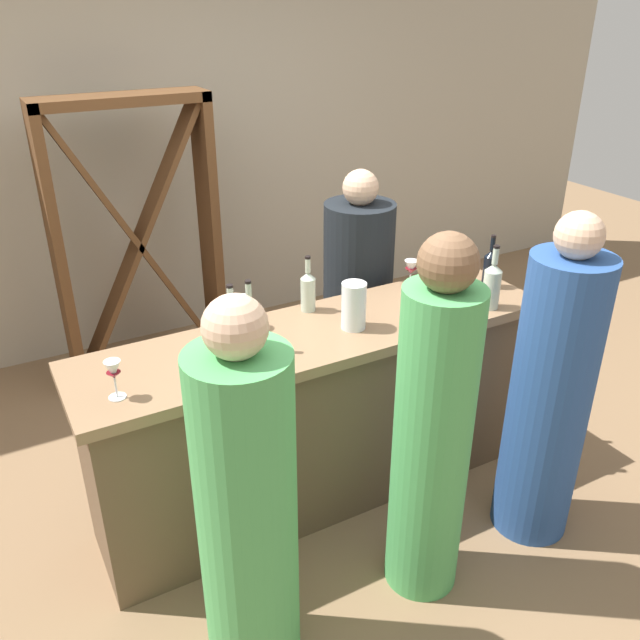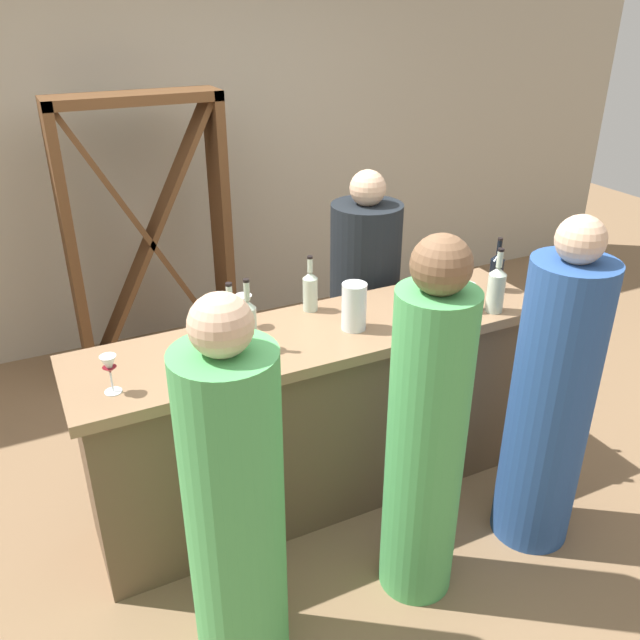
{
  "view_description": "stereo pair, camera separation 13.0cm",
  "coord_description": "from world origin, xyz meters",
  "px_view_note": "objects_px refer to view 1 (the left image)",
  "views": [
    {
      "loc": [
        -1.29,
        -2.34,
        2.32
      ],
      "look_at": [
        0.0,
        0.0,
        0.99
      ],
      "focal_mm": 37.11,
      "sensor_mm": 36.0,
      "label": 1
    },
    {
      "loc": [
        -1.18,
        -2.4,
        2.32
      ],
      "look_at": [
        0.0,
        0.0,
        0.99
      ],
      "focal_mm": 37.11,
      "sensor_mm": 36.0,
      "label": 2
    }
  ],
  "objects_px": {
    "wine_bottle_second_right_clear_pale": "(492,285)",
    "wine_glass_far_left": "(222,337)",
    "wine_bottle_rightmost_near_black": "(490,268)",
    "wine_glass_near_center": "(463,289)",
    "wine_glass_near_right": "(113,372)",
    "person_server_behind": "(357,309)",
    "person_right_guest": "(247,511)",
    "wine_glass_near_left": "(417,307)",
    "wine_rack": "(138,244)",
    "wine_bottle_center_clear_pale": "(308,290)",
    "wine_glass_far_center": "(243,306)",
    "person_left_guest": "(432,436)",
    "wine_bottle_leftmost_clear_pale": "(232,323)",
    "wine_bottle_second_left_clear_pale": "(250,325)",
    "wine_glass_far_right": "(411,269)",
    "water_pitcher": "(354,306)",
    "person_center_guest": "(550,396)"
  },
  "relations": [
    {
      "from": "water_pitcher",
      "to": "wine_glass_far_left",
      "type": "bearing_deg",
      "value": 178.87
    },
    {
      "from": "wine_glass_far_left",
      "to": "wine_glass_far_center",
      "type": "relative_size",
      "value": 0.95
    },
    {
      "from": "wine_glass_near_left",
      "to": "wine_rack",
      "type": "bearing_deg",
      "value": 112.76
    },
    {
      "from": "wine_glass_near_center",
      "to": "person_right_guest",
      "type": "xyz_separation_m",
      "value": [
        -1.39,
        -0.56,
        -0.33
      ]
    },
    {
      "from": "wine_bottle_leftmost_clear_pale",
      "to": "person_center_guest",
      "type": "xyz_separation_m",
      "value": [
        1.18,
        -0.74,
        -0.33
      ]
    },
    {
      "from": "wine_glass_far_left",
      "to": "wine_bottle_leftmost_clear_pale",
      "type": "bearing_deg",
      "value": 49.3
    },
    {
      "from": "person_center_guest",
      "to": "wine_glass_near_right",
      "type": "bearing_deg",
      "value": 81.45
    },
    {
      "from": "wine_rack",
      "to": "wine_bottle_rightmost_near_black",
      "type": "bearing_deg",
      "value": -49.59
    },
    {
      "from": "wine_bottle_second_left_clear_pale",
      "to": "wine_glass_far_center",
      "type": "bearing_deg",
      "value": 75.04
    },
    {
      "from": "wine_bottle_second_right_clear_pale",
      "to": "wine_glass_far_left",
      "type": "height_order",
      "value": "wine_bottle_second_right_clear_pale"
    },
    {
      "from": "wine_bottle_center_clear_pale",
      "to": "wine_glass_near_right",
      "type": "distance_m",
      "value": 1.05
    },
    {
      "from": "wine_bottle_second_left_clear_pale",
      "to": "wine_glass_near_right",
      "type": "height_order",
      "value": "wine_bottle_second_left_clear_pale"
    },
    {
      "from": "wine_bottle_center_clear_pale",
      "to": "wine_glass_near_right",
      "type": "bearing_deg",
      "value": -161.82
    },
    {
      "from": "wine_glass_near_left",
      "to": "person_left_guest",
      "type": "distance_m",
      "value": 0.63
    },
    {
      "from": "wine_glass_near_left",
      "to": "wine_glass_near_right",
      "type": "bearing_deg",
      "value": 176.16
    },
    {
      "from": "wine_glass_near_right",
      "to": "person_right_guest",
      "type": "distance_m",
      "value": 0.72
    },
    {
      "from": "wine_bottle_center_clear_pale",
      "to": "wine_glass_near_left",
      "type": "relative_size",
      "value": 1.75
    },
    {
      "from": "wine_rack",
      "to": "wine_glass_far_center",
      "type": "bearing_deg",
      "value": -85.98
    },
    {
      "from": "wine_glass_far_left",
      "to": "wine_bottle_center_clear_pale",
      "type": "bearing_deg",
      "value": 25.03
    },
    {
      "from": "wine_glass_near_right",
      "to": "person_left_guest",
      "type": "distance_m",
      "value": 1.25
    },
    {
      "from": "wine_glass_near_left",
      "to": "wine_glass_far_right",
      "type": "height_order",
      "value": "wine_glass_near_left"
    },
    {
      "from": "wine_bottle_second_left_clear_pale",
      "to": "wine_bottle_rightmost_near_black",
      "type": "bearing_deg",
      "value": 1.36
    },
    {
      "from": "person_server_behind",
      "to": "wine_bottle_rightmost_near_black",
      "type": "bearing_deg",
      "value": 18.93
    },
    {
      "from": "wine_glass_near_left",
      "to": "wine_glass_far_center",
      "type": "xyz_separation_m",
      "value": [
        -0.68,
        0.39,
        -0.0
      ]
    },
    {
      "from": "wine_glass_near_center",
      "to": "wine_glass_far_left",
      "type": "bearing_deg",
      "value": 176.16
    },
    {
      "from": "person_right_guest",
      "to": "wine_bottle_rightmost_near_black",
      "type": "bearing_deg",
      "value": -61.98
    },
    {
      "from": "wine_bottle_second_right_clear_pale",
      "to": "wine_glass_far_right",
      "type": "distance_m",
      "value": 0.44
    },
    {
      "from": "wine_bottle_second_right_clear_pale",
      "to": "wine_glass_far_right",
      "type": "xyz_separation_m",
      "value": [
        -0.19,
        0.39,
        -0.02
      ]
    },
    {
      "from": "wine_rack",
      "to": "person_left_guest",
      "type": "relative_size",
      "value": 1.13
    },
    {
      "from": "wine_bottle_leftmost_clear_pale",
      "to": "wine_bottle_second_left_clear_pale",
      "type": "xyz_separation_m",
      "value": [
        0.05,
        -0.09,
        0.02
      ]
    },
    {
      "from": "wine_rack",
      "to": "person_left_guest",
      "type": "distance_m",
      "value": 2.4
    },
    {
      "from": "wine_rack",
      "to": "wine_glass_near_center",
      "type": "xyz_separation_m",
      "value": [
        1.12,
        -1.77,
        0.14
      ]
    },
    {
      "from": "person_left_guest",
      "to": "person_right_guest",
      "type": "bearing_deg",
      "value": 110.76
    },
    {
      "from": "wine_bottle_second_left_clear_pale",
      "to": "wine_bottle_center_clear_pale",
      "type": "relative_size",
      "value": 1.17
    },
    {
      "from": "wine_bottle_second_left_clear_pale",
      "to": "water_pitcher",
      "type": "relative_size",
      "value": 1.48
    },
    {
      "from": "wine_glass_near_center",
      "to": "person_center_guest",
      "type": "xyz_separation_m",
      "value": [
        0.06,
        -0.56,
        -0.31
      ]
    },
    {
      "from": "wine_bottle_center_clear_pale",
      "to": "water_pitcher",
      "type": "bearing_deg",
      "value": -70.34
    },
    {
      "from": "person_right_guest",
      "to": "person_server_behind",
      "type": "xyz_separation_m",
      "value": [
        1.23,
        1.25,
        -0.03
      ]
    },
    {
      "from": "wine_bottle_center_clear_pale",
      "to": "wine_glass_near_right",
      "type": "relative_size",
      "value": 1.75
    },
    {
      "from": "wine_bottle_second_right_clear_pale",
      "to": "wine_bottle_rightmost_near_black",
      "type": "xyz_separation_m",
      "value": [
        0.17,
        0.2,
        -0.01
      ]
    },
    {
      "from": "wine_glass_near_left",
      "to": "person_left_guest",
      "type": "bearing_deg",
      "value": -118.03
    },
    {
      "from": "wine_bottle_second_right_clear_pale",
      "to": "person_right_guest",
      "type": "xyz_separation_m",
      "value": [
        -1.5,
        -0.49,
        -0.36
      ]
    },
    {
      "from": "wine_glass_far_right",
      "to": "wine_glass_far_left",
      "type": "bearing_deg",
      "value": -168.01
    },
    {
      "from": "water_pitcher",
      "to": "person_server_behind",
      "type": "relative_size",
      "value": 0.15
    },
    {
      "from": "wine_glass_near_right",
      "to": "person_server_behind",
      "type": "distance_m",
      "value": 1.7
    },
    {
      "from": "wine_bottle_center_clear_pale",
      "to": "wine_glass_far_right",
      "type": "xyz_separation_m",
      "value": [
        0.59,
        -0.01,
        -0.0
      ]
    },
    {
      "from": "wine_bottle_leftmost_clear_pale",
      "to": "wine_glass_near_center",
      "type": "relative_size",
      "value": 2.06
    },
    {
      "from": "wine_bottle_rightmost_near_black",
      "to": "wine_glass_near_center",
      "type": "xyz_separation_m",
      "value": [
        -0.28,
        -0.13,
        -0.01
      ]
    },
    {
      "from": "person_server_behind",
      "to": "wine_glass_far_left",
      "type": "bearing_deg",
      "value": -78.66
    },
    {
      "from": "wine_bottle_center_clear_pale",
      "to": "wine_bottle_second_right_clear_pale",
      "type": "height_order",
      "value": "wine_bottle_second_right_clear_pale"
    }
  ]
}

